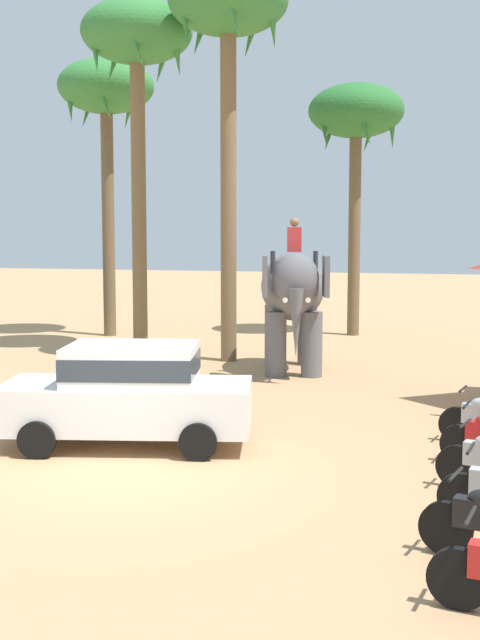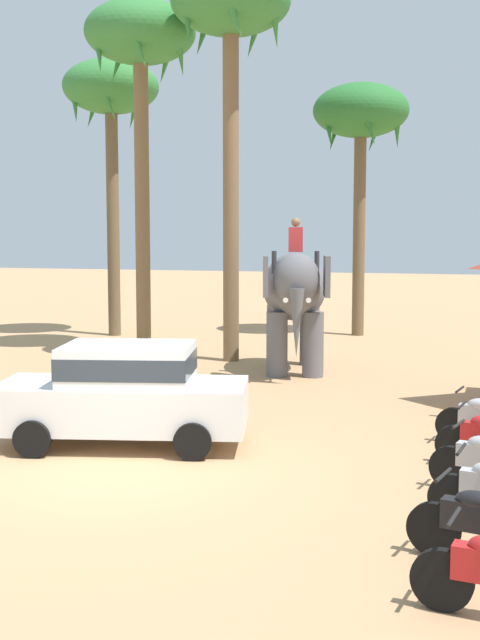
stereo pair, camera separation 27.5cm
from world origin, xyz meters
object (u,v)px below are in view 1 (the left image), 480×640
Objects in this scene: car_sedan_foreground at (129,391)px; palm_tree_behind_elephant at (137,46)px; palm_tree_near_hut at (228,17)px; elephant_with_mahout at (293,294)px; palm_tree_far_back at (356,119)px; palm_tree_left_of_road at (106,96)px.

palm_tree_behind_elephant is (-4.06, 10.29, 7.91)m from car_sedan_foreground.
palm_tree_near_hut is at bearing 96.29° from car_sedan_foreground.
elephant_with_mahout is 0.40× the size of palm_tree_behind_elephant.
elephant_with_mahout reaches higher than car_sedan_foreground.
palm_tree_behind_elephant reaches higher than elephant_with_mahout.
elephant_with_mahout is at bearing 82.34° from car_sedan_foreground.
palm_tree_behind_elephant is 1.20× the size of palm_tree_far_back.
elephant_with_mahout is at bearing -36.33° from palm_tree_left_of_road.
car_sedan_foreground is at bearing -95.25° from palm_tree_far_back.
palm_tree_near_hut reaches higher than palm_tree_left_of_road.
palm_tree_behind_elephant is 3.24m from palm_tree_near_hut.
palm_tree_near_hut is 1.14× the size of palm_tree_left_of_road.
palm_tree_behind_elephant is at bearing 155.14° from elephant_with_mahout.
elephant_with_mahout is 7.60m from palm_tree_near_hut.
palm_tree_behind_elephant is (-5.13, 2.38, 6.84)m from elephant_with_mahout.
palm_tree_behind_elephant is at bearing -134.62° from palm_tree_far_back.
car_sedan_foreground is 1.09× the size of elephant_with_mahout.
palm_tree_behind_elephant is 4.11m from palm_tree_left_of_road.
car_sedan_foreground is 0.42× the size of palm_tree_near_hut.
palm_tree_far_back is (5.53, 5.60, -1.53)m from palm_tree_behind_elephant.
palm_tree_behind_elephant is 8.01m from palm_tree_far_back.
palm_tree_behind_elephant reaches higher than car_sedan_foreground.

